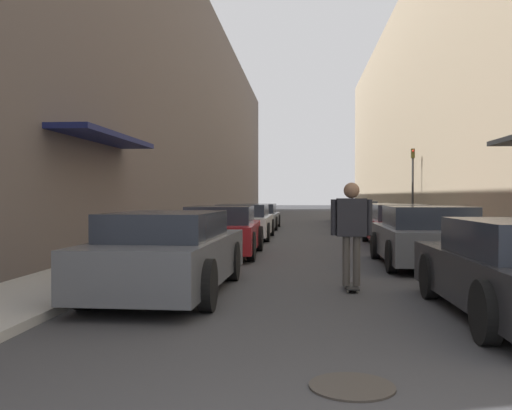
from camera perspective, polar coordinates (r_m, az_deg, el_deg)
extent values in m
plane|color=#38383A|center=(26.68, 5.48, -2.41)|extent=(134.16, 134.16, 0.00)
cube|color=#A3A099|center=(33.02, -2.36, -1.66)|extent=(1.80, 60.98, 0.12)
cube|color=#A3A099|center=(33.11, 13.02, -1.67)|extent=(1.80, 60.98, 0.12)
cube|color=#564C47|center=(33.76, -7.31, 8.46)|extent=(4.00, 60.98, 11.96)
cube|color=#141947|center=(13.77, -14.79, 6.51)|extent=(1.00, 4.80, 0.12)
cube|color=tan|center=(34.01, 17.97, 9.51)|extent=(4.00, 60.98, 13.30)
cube|color=#515459|center=(9.23, -8.61, -5.37)|extent=(1.85, 4.62, 0.69)
cube|color=#232833|center=(8.97, -8.96, -2.03)|extent=(1.59, 2.42, 0.41)
cylinder|color=black|center=(10.83, -11.26, -5.43)|extent=(0.18, 0.71, 0.71)
cylinder|color=black|center=(10.49, -2.27, -5.62)|extent=(0.18, 0.71, 0.71)
cylinder|color=black|center=(8.16, -16.80, -7.54)|extent=(0.18, 0.71, 0.71)
cylinder|color=black|center=(7.71, -4.87, -8.00)|extent=(0.18, 0.71, 0.71)
cube|color=maroon|center=(14.83, -3.41, -3.07)|extent=(1.89, 4.12, 0.65)
cube|color=#232833|center=(14.60, -3.53, -0.99)|extent=(1.63, 2.16, 0.44)
cylinder|color=black|center=(16.23, -5.85, -3.33)|extent=(0.18, 0.70, 0.70)
cylinder|color=black|center=(16.00, 0.34, -3.38)|extent=(0.18, 0.70, 0.70)
cylinder|color=black|center=(13.76, -7.79, -4.10)|extent=(0.18, 0.70, 0.70)
cylinder|color=black|center=(13.49, -0.48, -4.19)|extent=(0.18, 0.70, 0.70)
cube|color=silver|center=(20.69, -1.23, -1.98)|extent=(1.91, 4.67, 0.64)
cube|color=#232833|center=(20.44, -1.30, -0.52)|extent=(1.68, 2.43, 0.43)
cylinder|color=black|center=(22.25, -3.24, -2.23)|extent=(0.18, 0.65, 0.65)
cylinder|color=black|center=(22.07, 1.58, -2.25)|extent=(0.18, 0.65, 0.65)
cylinder|color=black|center=(19.39, -4.43, -2.70)|extent=(0.18, 0.65, 0.65)
cylinder|color=black|center=(19.18, 1.11, -2.73)|extent=(0.18, 0.65, 0.65)
cube|color=gray|center=(26.97, 0.22, -1.42)|extent=(1.86, 4.81, 0.55)
cube|color=#232833|center=(26.71, 0.18, -0.37)|extent=(1.62, 2.50, 0.45)
cylinder|color=black|center=(28.54, -1.34, -1.57)|extent=(0.18, 0.62, 0.62)
cylinder|color=black|center=(28.40, 2.26, -1.58)|extent=(0.18, 0.62, 0.62)
cylinder|color=black|center=(25.58, -2.05, -1.86)|extent=(0.18, 0.62, 0.62)
cylinder|color=black|center=(25.44, 1.97, -1.87)|extent=(0.18, 0.62, 0.62)
cylinder|color=black|center=(9.04, 16.94, -6.83)|extent=(0.18, 0.68, 0.68)
cylinder|color=black|center=(6.49, 22.00, -9.92)|extent=(0.18, 0.68, 0.68)
cube|color=#515459|center=(13.21, 16.60, -3.58)|extent=(1.97, 4.16, 0.68)
cube|color=#232833|center=(12.98, 16.80, -1.15)|extent=(1.72, 2.17, 0.46)
cylinder|color=black|center=(14.34, 11.85, -3.97)|extent=(0.18, 0.67, 0.67)
cylinder|color=black|center=(14.69, 19.16, -3.88)|extent=(0.18, 0.67, 0.67)
cylinder|color=black|center=(11.81, 13.40, -5.02)|extent=(0.18, 0.67, 0.67)
cylinder|color=black|center=(12.23, 22.17, -4.86)|extent=(0.18, 0.67, 0.67)
cube|color=maroon|center=(18.34, 13.94, -2.41)|extent=(1.81, 4.77, 0.63)
cube|color=#232833|center=(18.08, 14.07, -0.70)|extent=(1.55, 2.49, 0.48)
cylinder|color=black|center=(19.69, 10.84, -2.67)|extent=(0.18, 0.65, 0.65)
cylinder|color=black|center=(19.93, 15.64, -2.64)|extent=(0.18, 0.65, 0.65)
cylinder|color=black|center=(16.78, 11.91, -3.29)|extent=(0.18, 0.65, 0.65)
cylinder|color=black|center=(17.07, 17.51, -3.25)|extent=(0.18, 0.65, 0.65)
cube|color=#B7B7BC|center=(23.79, 11.53, -1.69)|extent=(1.90, 4.58, 0.58)
cube|color=#232833|center=(23.55, 11.60, -0.42)|extent=(1.67, 2.38, 0.48)
cylinder|color=black|center=(25.12, 9.04, -1.87)|extent=(0.18, 0.66, 0.66)
cylinder|color=black|center=(25.33, 13.24, -1.86)|extent=(0.18, 0.66, 0.66)
cylinder|color=black|center=(22.30, 9.59, -2.22)|extent=(0.18, 0.66, 0.66)
cylinder|color=black|center=(22.53, 14.31, -2.21)|extent=(0.18, 0.66, 0.66)
cube|color=black|center=(29.21, 10.12, -1.13)|extent=(1.97, 4.05, 0.66)
cube|color=#232833|center=(29.00, 10.16, -0.05)|extent=(1.72, 2.11, 0.44)
cylinder|color=black|center=(30.39, 8.12, -1.39)|extent=(0.18, 0.65, 0.65)
cylinder|color=black|center=(30.56, 11.67, -1.38)|extent=(0.18, 0.65, 0.65)
cylinder|color=black|center=(27.90, 8.42, -1.60)|extent=(0.18, 0.65, 0.65)
cylinder|color=black|center=(28.08, 12.28, -1.59)|extent=(0.18, 0.65, 0.65)
cube|color=black|center=(34.48, 9.36, -0.85)|extent=(1.91, 4.45, 0.61)
cube|color=#232833|center=(34.25, 9.39, 0.06)|extent=(1.65, 2.32, 0.50)
cylinder|color=black|center=(35.79, 7.76, -1.02)|extent=(0.18, 0.67, 0.67)
cylinder|color=black|center=(35.93, 10.61, -1.02)|extent=(0.18, 0.67, 0.67)
cylinder|color=black|center=(33.06, 8.01, -1.19)|extent=(0.18, 0.67, 0.67)
cylinder|color=black|center=(33.21, 11.09, -1.18)|extent=(0.18, 0.67, 0.67)
cube|color=black|center=(9.59, 9.51, -8.01)|extent=(0.20, 0.78, 0.02)
cylinder|color=beige|center=(9.84, 8.95, -8.00)|extent=(0.03, 0.06, 0.06)
cylinder|color=beige|center=(9.85, 9.84, -7.99)|extent=(0.03, 0.06, 0.06)
cylinder|color=beige|center=(9.35, 9.17, -8.47)|extent=(0.03, 0.06, 0.06)
cylinder|color=beige|center=(9.36, 10.11, -8.46)|extent=(0.03, 0.06, 0.06)
cylinder|color=#47423D|center=(9.53, 9.01, -5.54)|extent=(0.12, 0.12, 0.81)
cylinder|color=#47423D|center=(9.55, 10.03, -5.54)|extent=(0.12, 0.12, 0.81)
cube|color=#232328|center=(9.48, 9.53, -1.22)|extent=(0.48, 0.22, 0.62)
sphere|color=#8C664C|center=(9.48, 9.54, 1.45)|extent=(0.26, 0.26, 0.26)
cylinder|color=#232328|center=(9.46, 7.78, -1.22)|extent=(0.10, 0.10, 0.59)
cylinder|color=#232328|center=(9.51, 11.28, -1.22)|extent=(0.10, 0.10, 0.59)
cylinder|color=#332D28|center=(4.90, 9.57, -17.45)|extent=(0.70, 0.70, 0.02)
cylinder|color=#2D2D2D|center=(28.20, 15.40, 1.73)|extent=(0.10, 0.10, 3.68)
cube|color=#332D0F|center=(28.27, 15.41, 5.00)|extent=(0.16, 0.16, 0.45)
sphere|color=red|center=(28.19, 15.45, 5.24)|extent=(0.11, 0.11, 0.11)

